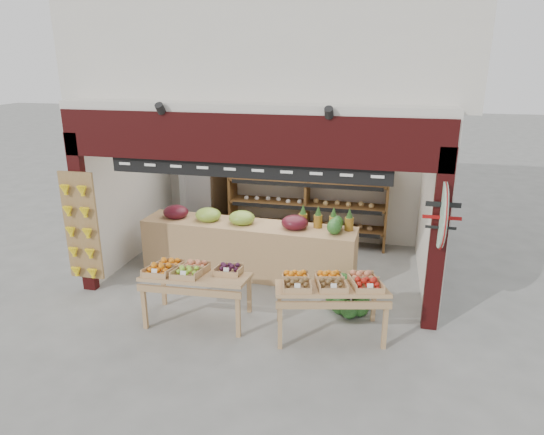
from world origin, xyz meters
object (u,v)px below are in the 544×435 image
Objects in this scene: display_table_right at (331,285)px; refrigerator at (205,193)px; cardboard_stack at (185,239)px; display_table_left at (191,273)px; watermelon_pile at (347,298)px; back_shelving at (307,185)px; mid_counter at (247,247)px.

refrigerator is at bearing 132.54° from display_table_right.
display_table_left is at bearing -64.67° from cardboard_stack.
refrigerator is 1.89× the size of cardboard_stack.
watermelon_pile is (3.29, -2.63, -0.78)m from refrigerator.
refrigerator reaches higher than display_table_left.
display_table_left is (1.06, -3.41, -0.24)m from refrigerator.
display_table_right is at bearing -37.71° from cardboard_stack.
back_shelving reaches higher than display_table_left.
display_table_left is (-1.13, -3.52, -0.51)m from back_shelving.
cardboard_stack is 1.78m from mid_counter.
display_table_right reaches higher than cardboard_stack.
back_shelving is 0.85× the size of mid_counter.
refrigerator is 4.59m from display_table_right.
back_shelving is at bearing 22.85° from cardboard_stack.
refrigerator is 4.28m from watermelon_pile.
back_shelving is at bearing 72.17° from display_table_left.
display_table_left is 2.04m from display_table_right.
display_table_left is (-0.36, -1.72, 0.22)m from mid_counter.
refrigerator is 0.51× the size of mid_counter.
display_table_right is at bearing -30.33° from refrigerator.
mid_counter is 5.53× the size of watermelon_pile.
watermelon_pile is at bearing -26.67° from mid_counter.
back_shelving is 3.14× the size of cardboard_stack.
display_table_right is at bearing 1.00° from display_table_left.
cardboard_stack reaches higher than watermelon_pile.
cardboard_stack is at bearing -82.08° from refrigerator.
cardboard_stack is at bearing 142.29° from display_table_right.
display_table_right is at bearing -45.14° from mid_counter.
watermelon_pile is (0.20, 0.75, -0.56)m from display_table_right.
refrigerator is 1.27× the size of display_table_left.
display_table_left is at bearing -179.00° from display_table_right.
cardboard_stack is 2.85m from display_table_left.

